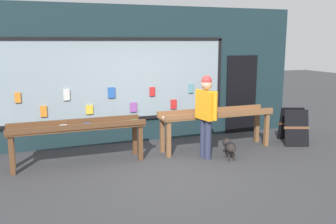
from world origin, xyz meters
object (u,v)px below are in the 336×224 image
display_table_left (77,130)px  small_dog (230,147)px  sandwich_board_sign (293,126)px  person_browsing (206,110)px  display_table_right (216,118)px

display_table_left → small_dog: (3.08, -0.76, -0.45)m
small_dog → sandwich_board_sign: (2.08, 0.56, 0.18)m
person_browsing → sandwich_board_sign: person_browsing is taller
display_table_left → person_browsing: (2.60, -0.55, 0.34)m
person_browsing → sandwich_board_sign: (2.56, 0.36, -0.62)m
display_table_left → sandwich_board_sign: size_ratio=3.05×
display_table_left → display_table_right: size_ratio=1.00×
small_dog → sandwich_board_sign: sandwich_board_sign is taller
small_dog → display_table_right: bearing=8.2°
person_browsing → small_dog: (0.47, -0.20, -0.80)m
display_table_left → sandwich_board_sign: bearing=-2.1°
small_dog → sandwich_board_sign: 2.17m
display_table_right → sandwich_board_sign: size_ratio=3.05×
display_table_right → display_table_left: bearing=180.0°
person_browsing → small_dog: bearing=-124.3°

